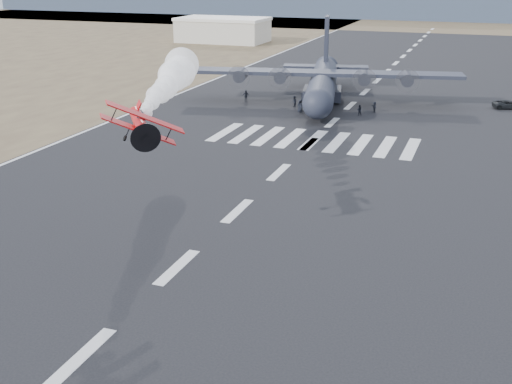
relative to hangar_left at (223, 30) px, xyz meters
The scene contains 17 objects.
ground 154.08m from the hangar_left, 70.27° to the right, with size 500.00×500.00×0.00m, color black.
scrub_far 99.70m from the hangar_left, 58.54° to the left, with size 500.00×80.00×0.00m, color brown.
runway_markings 99.70m from the hangar_left, 58.54° to the right, with size 60.00×260.00×0.01m, color silver, non-canonical shape.
ridge_seg_d 126.25m from the hangar_left, 65.67° to the left, with size 150.00×50.00×13.00m, color #7F8EA1.
hangar_left is the anchor object (origin of this frame).
aerobatic_biplane 139.63m from the hangar_left, 69.74° to the right, with size 5.45×5.67×3.97m.
smoke_trail 118.33m from the hangar_left, 69.68° to the right, with size 10.24×24.25×3.81m.
transport_aircraft 84.97m from the hangar_left, 56.48° to the right, with size 42.76×35.00×12.40m.
support_vehicle 100.67m from the hangar_left, 41.73° to the right, with size 2.16×4.69×1.30m, color black.
crew_a 93.57m from the hangar_left, 60.27° to the right, with size 0.58×0.48×1.59m, color black.
crew_b 96.27m from the hangar_left, 55.42° to the right, with size 0.76×0.47×1.57m, color black.
crew_c 88.98m from the hangar_left, 57.08° to the right, with size 1.15×0.53×1.78m, color black.
crew_d 83.85m from the hangar_left, 64.82° to the right, with size 1.10×0.56×1.87m, color black.
crew_e 92.46m from the hangar_left, 60.23° to the right, with size 0.89×0.55×1.82m, color black.
crew_f 94.93m from the hangar_left, 53.61° to the right, with size 1.47×0.47×1.58m, color black.
crew_g 86.35m from the hangar_left, 58.98° to the right, with size 0.63×0.52×1.74m, color black.
crew_h 88.79m from the hangar_left, 60.22° to the right, with size 0.82×0.51×1.69m, color black.
Camera 1 is at (19.78, -25.67, 20.86)m, focal length 45.00 mm.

